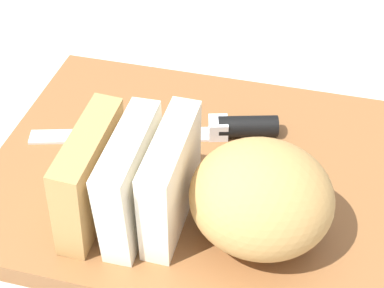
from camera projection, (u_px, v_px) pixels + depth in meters
The scene contains 6 objects.
ground_plane at pixel (192, 182), 0.58m from camera, with size 3.00×3.00×0.00m, color beige.
cutting_board at pixel (192, 174), 0.57m from camera, with size 0.40×0.31×0.02m, color brown.
bread_loaf at pixel (210, 191), 0.47m from camera, with size 0.23×0.13×0.10m.
bread_knife at pixel (215, 129), 0.59m from camera, with size 0.26×0.10×0.02m.
crumb_near_knife at pixel (187, 208), 0.52m from camera, with size 0.00×0.00×0.00m, color tan.
crumb_near_loaf at pixel (209, 185), 0.54m from camera, with size 0.01×0.01×0.01m, color tan.
Camera 1 is at (-0.11, 0.39, 0.42)m, focal length 52.36 mm.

